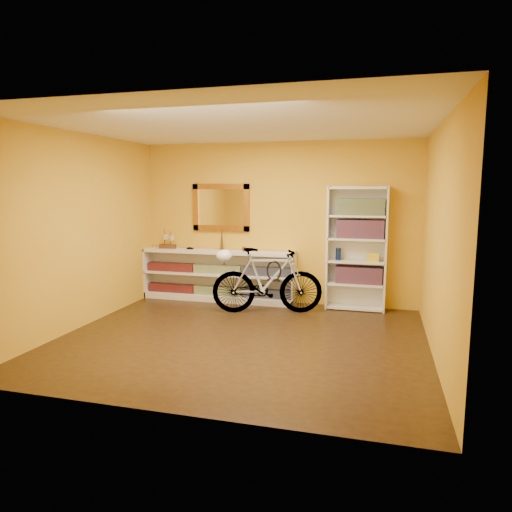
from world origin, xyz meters
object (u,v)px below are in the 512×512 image
(bookcase, at_px, (356,249))
(helmet, at_px, (224,256))
(console_unit, at_px, (218,276))
(bicycle, at_px, (267,281))

(bookcase, height_order, helmet, bookcase)
(helmet, bearing_deg, bookcase, 21.10)
(console_unit, height_order, helmet, helmet)
(bicycle, height_order, helmet, bicycle)
(bookcase, distance_m, helmet, 2.03)
(bicycle, bearing_deg, console_unit, 46.30)
(bicycle, relative_size, helmet, 6.96)
(bookcase, bearing_deg, helmet, -158.90)
(bookcase, relative_size, helmet, 7.84)
(console_unit, xyz_separation_m, bookcase, (2.24, 0.03, 0.52))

